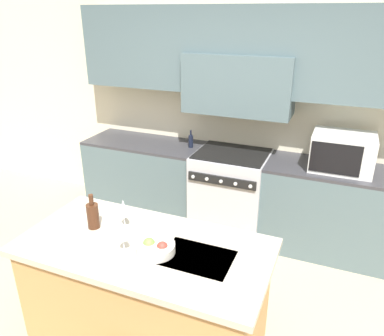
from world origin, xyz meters
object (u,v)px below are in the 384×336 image
object	(u,v)px
microwave	(342,152)
oil_bottle_on_counter	(191,141)
range_stove	(230,193)
wine_glass_near	(123,231)
fruit_bowl	(155,248)
wine_glass_far	(123,209)
wine_bottle	(93,215)

from	to	relation	value
microwave	oil_bottle_on_counter	distance (m)	1.58
range_stove	wine_glass_near	bearing A→B (deg)	-93.78
range_stove	microwave	distance (m)	1.25
microwave	fruit_bowl	size ratio (longest dim) A/B	2.28
wine_glass_far	oil_bottle_on_counter	xyz separation A→B (m)	(-0.22, 1.74, -0.08)
wine_glass_near	oil_bottle_on_counter	size ratio (longest dim) A/B	1.11
wine_glass_far	oil_bottle_on_counter	bearing A→B (deg)	97.17
microwave	wine_bottle	world-z (taller)	microwave
fruit_bowl	oil_bottle_on_counter	world-z (taller)	oil_bottle_on_counter
microwave	wine_glass_near	world-z (taller)	microwave
range_stove	wine_bottle	xyz separation A→B (m)	(-0.48, -1.76, 0.55)
range_stove	microwave	size ratio (longest dim) A/B	1.68
microwave	fruit_bowl	xyz separation A→B (m)	(-1.02, -1.88, -0.14)
wine_bottle	wine_glass_far	size ratio (longest dim) A/B	1.17
range_stove	oil_bottle_on_counter	xyz separation A→B (m)	(-0.50, 0.06, 0.53)
wine_glass_far	range_stove	bearing A→B (deg)	80.57
wine_glass_near	microwave	bearing A→B (deg)	58.34
microwave	wine_glass_far	size ratio (longest dim) A/B	2.57
wine_glass_far	fruit_bowl	bearing A→B (deg)	-27.97
wine_glass_far	fruit_bowl	size ratio (longest dim) A/B	0.89
range_stove	wine_bottle	world-z (taller)	wine_bottle
wine_glass_near	oil_bottle_on_counter	xyz separation A→B (m)	(-0.37, 1.99, -0.08)
wine_bottle	range_stove	bearing A→B (deg)	74.81
wine_glass_far	fruit_bowl	distance (m)	0.40
wine_bottle	oil_bottle_on_counter	size ratio (longest dim) A/B	1.30
range_stove	oil_bottle_on_counter	size ratio (longest dim) A/B	4.78
microwave	wine_bottle	bearing A→B (deg)	-131.09
oil_bottle_on_counter	range_stove	bearing A→B (deg)	-6.42
wine_glass_near	fruit_bowl	distance (m)	0.23
wine_glass_near	wine_glass_far	xyz separation A→B (m)	(-0.15, 0.25, 0.00)
range_stove	microwave	xyz separation A→B (m)	(1.08, 0.02, 0.63)
microwave	oil_bottle_on_counter	size ratio (longest dim) A/B	2.84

